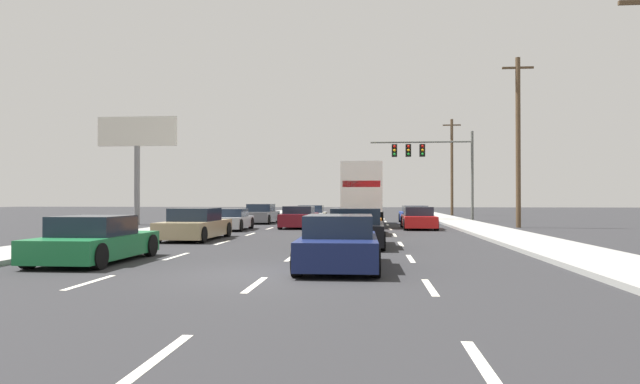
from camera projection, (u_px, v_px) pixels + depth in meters
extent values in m
plane|color=#2B2B2D|center=(336.00, 223.00, 37.19)|extent=(140.00, 140.00, 0.00)
cube|color=#9E9E99|center=(476.00, 227.00, 31.46)|extent=(2.71, 80.00, 0.14)
cube|color=#9E9E99|center=(194.00, 226.00, 32.97)|extent=(2.71, 80.00, 0.14)
cube|color=silver|center=(90.00, 282.00, 11.11)|extent=(0.14, 2.00, 0.01)
cube|color=silver|center=(177.00, 256.00, 16.09)|extent=(0.14, 2.00, 0.01)
cube|color=silver|center=(222.00, 243.00, 21.07)|extent=(0.14, 2.00, 0.01)
cube|color=silver|center=(251.00, 234.00, 26.04)|extent=(0.14, 2.00, 0.01)
cube|color=silver|center=(270.00, 228.00, 31.02)|extent=(0.14, 2.00, 0.01)
cube|color=silver|center=(284.00, 224.00, 36.00)|extent=(0.14, 2.00, 0.01)
cube|color=silver|center=(294.00, 221.00, 40.98)|extent=(0.14, 2.00, 0.01)
cube|color=silver|center=(302.00, 219.00, 45.96)|extent=(0.14, 2.00, 0.01)
cube|color=silver|center=(309.00, 217.00, 50.94)|extent=(0.14, 2.00, 0.01)
cube|color=silver|center=(314.00, 215.00, 55.92)|extent=(0.14, 2.00, 0.01)
cube|color=silver|center=(319.00, 214.00, 60.90)|extent=(0.14, 2.00, 0.01)
cube|color=silver|center=(323.00, 213.00, 65.88)|extent=(0.14, 2.00, 0.01)
cube|color=silver|center=(157.00, 358.00, 5.82)|extent=(0.14, 2.00, 0.01)
cube|color=silver|center=(255.00, 285.00, 10.80)|extent=(0.14, 2.00, 0.01)
cube|color=silver|center=(291.00, 257.00, 15.78)|extent=(0.14, 2.00, 0.01)
cube|color=silver|center=(310.00, 243.00, 20.76)|extent=(0.14, 2.00, 0.01)
cube|color=silver|center=(322.00, 235.00, 25.74)|extent=(0.14, 2.00, 0.01)
cube|color=silver|center=(329.00, 229.00, 30.72)|extent=(0.14, 2.00, 0.01)
cube|color=silver|center=(335.00, 224.00, 35.69)|extent=(0.14, 2.00, 0.01)
cube|color=silver|center=(339.00, 221.00, 40.67)|extent=(0.14, 2.00, 0.01)
cube|color=silver|center=(343.00, 219.00, 45.65)|extent=(0.14, 2.00, 0.01)
cube|color=silver|center=(345.00, 217.00, 50.63)|extent=(0.14, 2.00, 0.01)
cube|color=silver|center=(348.00, 215.00, 55.61)|extent=(0.14, 2.00, 0.01)
cube|color=silver|center=(349.00, 214.00, 60.59)|extent=(0.14, 2.00, 0.01)
cube|color=silver|center=(351.00, 213.00, 65.57)|extent=(0.14, 2.00, 0.01)
cube|color=silver|center=(484.00, 367.00, 5.51)|extent=(0.14, 2.00, 0.01)
cube|color=silver|center=(430.00, 287.00, 10.49)|extent=(0.14, 2.00, 0.01)
cube|color=silver|center=(411.00, 259.00, 15.47)|extent=(0.14, 2.00, 0.01)
cube|color=silver|center=(401.00, 244.00, 20.45)|extent=(0.14, 2.00, 0.01)
cube|color=silver|center=(395.00, 235.00, 25.43)|extent=(0.14, 2.00, 0.01)
cube|color=silver|center=(391.00, 229.00, 30.41)|extent=(0.14, 2.00, 0.01)
cube|color=silver|center=(388.00, 225.00, 35.39)|extent=(0.14, 2.00, 0.01)
cube|color=silver|center=(385.00, 221.00, 40.37)|extent=(0.14, 2.00, 0.01)
cube|color=silver|center=(384.00, 219.00, 45.34)|extent=(0.14, 2.00, 0.01)
cube|color=silver|center=(382.00, 217.00, 50.32)|extent=(0.14, 2.00, 0.01)
cube|color=silver|center=(381.00, 215.00, 55.30)|extent=(0.14, 2.00, 0.01)
cube|color=silver|center=(380.00, 214.00, 60.28)|extent=(0.14, 2.00, 0.01)
cube|color=silver|center=(379.00, 213.00, 65.26)|extent=(0.14, 2.00, 0.01)
cube|color=slate|center=(261.00, 216.00, 37.61)|extent=(1.87, 4.70, 0.66)
cube|color=#192333|center=(261.00, 208.00, 37.71)|extent=(1.63, 2.03, 0.52)
cylinder|color=black|center=(254.00, 218.00, 39.48)|extent=(0.22, 0.64, 0.64)
cylinder|color=black|center=(278.00, 218.00, 39.31)|extent=(0.22, 0.64, 0.64)
cylinder|color=black|center=(242.00, 220.00, 35.91)|extent=(0.22, 0.64, 0.64)
cylinder|color=black|center=(268.00, 220.00, 35.74)|extent=(0.22, 0.64, 0.64)
cube|color=#B7BABF|center=(231.00, 222.00, 29.57)|extent=(1.83, 4.07, 0.58)
cube|color=#192333|center=(231.00, 213.00, 29.57)|extent=(1.57, 1.85, 0.43)
cylinder|color=black|center=(223.00, 223.00, 31.09)|extent=(0.23, 0.64, 0.64)
cylinder|color=black|center=(251.00, 223.00, 30.98)|extent=(0.23, 0.64, 0.64)
cylinder|color=black|center=(209.00, 225.00, 28.17)|extent=(0.23, 0.64, 0.64)
cylinder|color=black|center=(240.00, 225.00, 28.06)|extent=(0.23, 0.64, 0.64)
cube|color=tan|center=(195.00, 228.00, 22.68)|extent=(1.94, 4.66, 0.64)
cube|color=#192333|center=(195.00, 214.00, 22.69)|extent=(1.69, 2.07, 0.53)
cylinder|color=black|center=(189.00, 229.00, 24.53)|extent=(0.23, 0.64, 0.64)
cylinder|color=black|center=(227.00, 230.00, 24.36)|extent=(0.23, 0.64, 0.64)
cylinder|color=black|center=(157.00, 234.00, 21.00)|extent=(0.23, 0.64, 0.64)
cylinder|color=black|center=(202.00, 235.00, 20.83)|extent=(0.23, 0.64, 0.64)
cube|color=#196B38|center=(95.00, 246.00, 14.68)|extent=(1.92, 4.18, 0.58)
cube|color=#192333|center=(93.00, 226.00, 14.57)|extent=(1.68, 1.89, 0.52)
cylinder|color=black|center=(93.00, 245.00, 16.30)|extent=(0.22, 0.64, 0.64)
cylinder|color=black|center=(150.00, 245.00, 16.13)|extent=(0.22, 0.64, 0.64)
cylinder|color=black|center=(28.00, 256.00, 13.24)|extent=(0.22, 0.64, 0.64)
cylinder|color=black|center=(98.00, 256.00, 13.07)|extent=(0.22, 0.64, 0.64)
cube|color=white|center=(312.00, 217.00, 38.38)|extent=(1.98, 4.50, 0.58)
cube|color=#192333|center=(311.00, 209.00, 38.05)|extent=(1.69, 2.07, 0.51)
cylinder|color=black|center=(301.00, 217.00, 40.11)|extent=(0.24, 0.65, 0.64)
cylinder|color=black|center=(325.00, 217.00, 39.99)|extent=(0.24, 0.65, 0.64)
cylinder|color=black|center=(297.00, 219.00, 36.76)|extent=(0.24, 0.65, 0.64)
cylinder|color=black|center=(322.00, 219.00, 36.65)|extent=(0.24, 0.65, 0.64)
cube|color=maroon|center=(300.00, 219.00, 31.74)|extent=(1.83, 4.54, 0.69)
cube|color=#192333|center=(299.00, 210.00, 31.47)|extent=(1.61, 2.10, 0.43)
cylinder|color=black|center=(289.00, 221.00, 33.53)|extent=(0.22, 0.64, 0.64)
cylinder|color=black|center=(317.00, 221.00, 33.38)|extent=(0.22, 0.64, 0.64)
cylinder|color=black|center=(280.00, 224.00, 30.10)|extent=(0.22, 0.64, 0.64)
cylinder|color=black|center=(311.00, 224.00, 29.95)|extent=(0.22, 0.64, 0.64)
cube|color=white|center=(362.00, 188.00, 33.68)|extent=(2.38, 6.68, 2.84)
cube|color=red|center=(361.00, 184.00, 30.38)|extent=(2.10, 0.06, 0.36)
cube|color=yellow|center=(362.00, 204.00, 38.00)|extent=(2.25, 2.05, 2.00)
cylinder|color=black|center=(346.00, 216.00, 38.08)|extent=(0.31, 0.96, 0.96)
cylinder|color=black|center=(378.00, 216.00, 37.90)|extent=(0.31, 0.96, 0.96)
cylinder|color=black|center=(343.00, 219.00, 32.42)|extent=(0.31, 0.96, 0.96)
cylinder|color=black|center=(381.00, 219.00, 32.24)|extent=(0.31, 0.96, 0.96)
cube|color=orange|center=(362.00, 224.00, 26.20)|extent=(1.80, 4.10, 0.67)
cube|color=#192333|center=(362.00, 213.00, 26.10)|extent=(1.54, 1.74, 0.43)
cylinder|color=black|center=(346.00, 226.00, 27.74)|extent=(0.23, 0.64, 0.64)
cylinder|color=black|center=(378.00, 226.00, 27.63)|extent=(0.23, 0.64, 0.64)
cylinder|color=black|center=(345.00, 229.00, 24.78)|extent=(0.23, 0.64, 0.64)
cylinder|color=black|center=(380.00, 229.00, 24.67)|extent=(0.23, 0.64, 0.64)
cube|color=black|center=(356.00, 233.00, 19.42)|extent=(1.95, 4.33, 0.68)
cube|color=#192333|center=(356.00, 216.00, 19.13)|extent=(1.69, 1.92, 0.54)
cylinder|color=black|center=(335.00, 234.00, 21.11)|extent=(0.23, 0.64, 0.64)
cylinder|color=black|center=(381.00, 235.00, 20.93)|extent=(0.23, 0.64, 0.64)
cylinder|color=black|center=(328.00, 241.00, 17.92)|extent=(0.23, 0.64, 0.64)
cylinder|color=black|center=(382.00, 241.00, 17.73)|extent=(0.23, 0.64, 0.64)
cube|color=#141E4C|center=(339.00, 249.00, 13.43)|extent=(1.87, 4.35, 0.64)
cube|color=#192333|center=(339.00, 226.00, 13.44)|extent=(1.63, 2.20, 0.52)
cylinder|color=black|center=(311.00, 249.00, 15.10)|extent=(0.23, 0.64, 0.64)
cylinder|color=black|center=(373.00, 249.00, 14.97)|extent=(0.23, 0.64, 0.64)
cylinder|color=black|center=(297.00, 262.00, 11.89)|extent=(0.23, 0.64, 0.64)
cylinder|color=black|center=(375.00, 263.00, 11.76)|extent=(0.23, 0.64, 0.64)
cube|color=#1E389E|center=(414.00, 217.00, 37.56)|extent=(1.86, 4.62, 0.62)
cube|color=#192333|center=(415.00, 209.00, 37.30)|extent=(1.60, 2.28, 0.45)
cylinder|color=black|center=(400.00, 218.00, 39.35)|extent=(0.23, 0.64, 0.64)
cylinder|color=black|center=(423.00, 218.00, 39.23)|extent=(0.23, 0.64, 0.64)
cylinder|color=black|center=(404.00, 220.00, 35.87)|extent=(0.23, 0.64, 0.64)
cylinder|color=black|center=(430.00, 220.00, 35.76)|extent=(0.23, 0.64, 0.64)
cube|color=red|center=(418.00, 221.00, 30.65)|extent=(1.77, 4.44, 0.60)
cube|color=#192333|center=(418.00, 211.00, 30.75)|extent=(1.54, 1.96, 0.49)
cylinder|color=black|center=(402.00, 222.00, 32.39)|extent=(0.23, 0.64, 0.64)
cylinder|color=black|center=(430.00, 222.00, 32.23)|extent=(0.23, 0.64, 0.64)
cylinder|color=black|center=(406.00, 224.00, 29.08)|extent=(0.23, 0.64, 0.64)
cylinder|color=black|center=(436.00, 225.00, 28.92)|extent=(0.23, 0.64, 0.64)
cylinder|color=#595B56|center=(472.00, 176.00, 41.79)|extent=(0.20, 0.20, 6.85)
cylinder|color=#595B56|center=(421.00, 142.00, 42.17)|extent=(7.73, 0.14, 0.14)
cube|color=black|center=(422.00, 150.00, 42.16)|extent=(0.40, 0.56, 0.95)
sphere|color=red|center=(423.00, 146.00, 41.85)|extent=(0.20, 0.20, 0.20)
sphere|color=orange|center=(423.00, 150.00, 41.85)|extent=(0.20, 0.20, 0.20)
sphere|color=green|center=(423.00, 154.00, 41.84)|extent=(0.20, 0.20, 0.20)
cube|color=black|center=(408.00, 151.00, 42.25)|extent=(0.40, 0.56, 0.95)
sphere|color=red|center=(409.00, 146.00, 41.95)|extent=(0.20, 0.20, 0.20)
sphere|color=orange|center=(409.00, 150.00, 41.94)|extent=(0.20, 0.20, 0.20)
sphere|color=green|center=(409.00, 154.00, 41.94)|extent=(0.20, 0.20, 0.20)
cube|color=black|center=(394.00, 151.00, 42.35)|extent=(0.40, 0.56, 0.95)
sphere|color=red|center=(395.00, 146.00, 42.04)|extent=(0.20, 0.20, 0.20)
sphere|color=orange|center=(395.00, 150.00, 42.04)|extent=(0.20, 0.20, 0.20)
sphere|color=green|center=(395.00, 154.00, 42.04)|extent=(0.20, 0.20, 0.20)
cylinder|color=brown|center=(518.00, 142.00, 32.02)|extent=(0.28, 0.28, 9.96)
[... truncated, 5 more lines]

